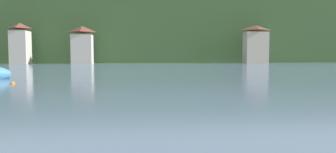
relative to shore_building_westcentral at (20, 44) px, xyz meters
The scene contains 5 objects.
wooded_hillside 47.57m from the shore_building_westcentral, 40.01° to the left, with size 352.00×44.09×38.60m.
shore_building_westcentral is the anchor object (origin of this frame).
shore_building_central 15.89m from the shore_building_westcentral, ahead, with size 5.56×4.91×10.02m.
shore_building_eastcentral 63.53m from the shore_building_westcentral, ahead, with size 6.58×3.93×10.56m.
mooring_buoy_mid 62.99m from the shore_building_westcentral, 72.22° to the right, with size 0.42×0.42×0.42m, color orange.
Camera 1 is at (-2.18, 29.63, 2.55)m, focal length 34.71 mm.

